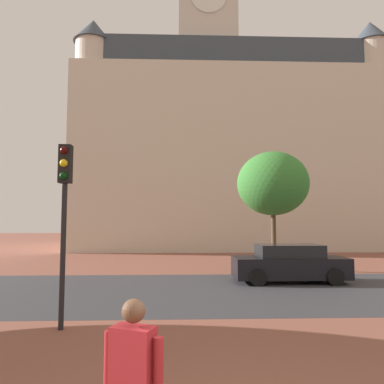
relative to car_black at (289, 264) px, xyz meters
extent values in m
plane|color=brown|center=(-3.55, -1.57, -0.72)|extent=(120.00, 120.00, 0.00)
cube|color=#38383D|center=(-3.55, -1.62, -0.72)|extent=(120.00, 7.35, 0.00)
cube|color=beige|center=(0.13, 20.43, 6.90)|extent=(26.66, 14.96, 15.24)
cube|color=#38424C|center=(0.13, 20.43, 15.72)|extent=(24.52, 13.77, 2.40)
cube|color=beige|center=(-1.72, 20.43, 13.13)|extent=(5.65, 5.65, 27.69)
cylinder|color=beige|center=(-11.70, 14.44, 7.91)|extent=(2.80, 2.80, 17.26)
cone|color=#38424C|center=(-11.70, 14.44, 17.54)|extent=(3.20, 3.20, 2.00)
cylinder|color=beige|center=(11.96, 14.44, 8.08)|extent=(2.80, 2.80, 17.61)
cone|color=#38424C|center=(11.96, 14.44, 17.89)|extent=(3.20, 3.20, 2.00)
cube|color=maroon|center=(-4.86, -10.96, 0.45)|extent=(0.45, 0.36, 0.62)
cylinder|color=maroon|center=(-4.62, -11.06, 0.40)|extent=(0.09, 0.09, 0.59)
cylinder|color=maroon|center=(-5.10, -10.86, 0.40)|extent=(0.09, 0.09, 0.59)
cube|color=black|center=(-4.82, -10.87, 0.47)|extent=(0.31, 0.24, 0.40)
sphere|color=brown|center=(-4.86, -10.96, 0.90)|extent=(0.22, 0.22, 0.22)
cube|color=black|center=(0.00, 0.00, -0.14)|extent=(4.47, 1.76, 0.81)
cube|color=black|center=(0.00, 0.00, 0.52)|extent=(2.51, 1.55, 0.50)
cylinder|color=black|center=(1.48, 0.88, -0.40)|extent=(0.64, 0.22, 0.64)
cylinder|color=black|center=(1.48, -0.88, -0.40)|extent=(0.64, 0.22, 0.64)
cylinder|color=black|center=(-1.48, 0.88, -0.40)|extent=(0.64, 0.22, 0.64)
cylinder|color=black|center=(-1.48, -0.88, -0.40)|extent=(0.64, 0.22, 0.64)
cylinder|color=black|center=(-7.11, -6.01, 0.94)|extent=(0.12, 0.12, 3.33)
cube|color=black|center=(-7.11, -6.01, 3.06)|extent=(0.28, 0.24, 0.90)
sphere|color=#390606|center=(-7.11, -6.14, 3.36)|extent=(0.18, 0.18, 0.18)
sphere|color=yellow|center=(-7.11, -6.14, 3.06)|extent=(0.18, 0.18, 0.18)
sphere|color=#06330C|center=(-7.11, -6.14, 2.76)|extent=(0.18, 0.18, 0.18)
cylinder|color=brown|center=(0.27, 3.30, 0.73)|extent=(0.24, 0.24, 2.90)
ellipsoid|color=#387F33|center=(0.27, 3.30, 3.61)|extent=(3.58, 3.58, 3.22)
camera|label=1|loc=(-4.44, -14.33, 1.73)|focal=33.18mm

